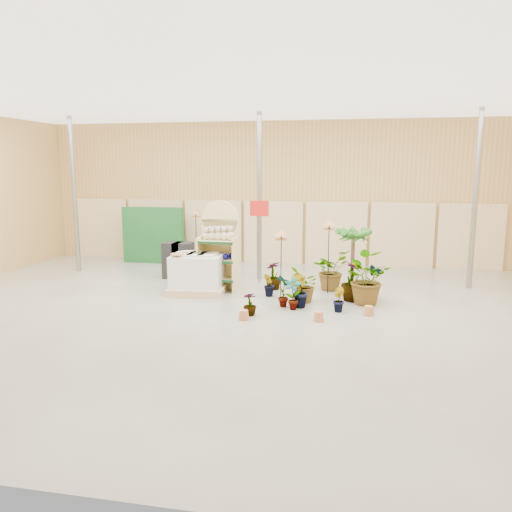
{
  "coord_description": "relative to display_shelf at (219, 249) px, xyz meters",
  "views": [
    {
      "loc": [
        2.52,
        -9.83,
        3.06
      ],
      "look_at": [
        0.3,
        1.5,
        1.0
      ],
      "focal_mm": 35.0,
      "sensor_mm": 36.0,
      "label": 1
    }
  ],
  "objects": [
    {
      "name": "potted_plant_2",
      "position": [
        2.24,
        -0.86,
        -0.62
      ],
      "size": [
        0.76,
        0.84,
        0.82
      ],
      "primitive_type": "imported",
      "rotation": [
        0.0,
        0.0,
        4.89
      ],
      "color": "#26681B",
      "rests_on": "ground"
    },
    {
      "name": "offer_sign",
      "position": [
        0.86,
        0.86,
        0.54
      ],
      "size": [
        0.5,
        0.08,
        2.2
      ],
      "color": "gray",
      "rests_on": "ground"
    },
    {
      "name": "bird_table_right",
      "position": [
        2.71,
        0.1,
        0.67
      ],
      "size": [
        0.34,
        0.34,
        1.82
      ],
      "color": "black",
      "rests_on": "ground"
    },
    {
      "name": "potted_plant_10",
      "position": [
        3.56,
        -0.71,
        -0.44
      ],
      "size": [
        1.39,
        1.39,
        1.17
      ],
      "primitive_type": "imported",
      "rotation": [
        0.0,
        0.0,
        2.35
      ],
      "color": "#26681B",
      "rests_on": "ground"
    },
    {
      "name": "potted_plant_6",
      "position": [
        2.76,
        0.51,
        -0.52
      ],
      "size": [
        1.17,
        1.2,
        1.02
      ],
      "primitive_type": "imported",
      "rotation": [
        0.0,
        0.0,
        0.99
      ],
      "color": "#26681B",
      "rests_on": "ground"
    },
    {
      "name": "gazing_balls_shelf",
      "position": [
        0.0,
        -0.13,
        -0.14
      ],
      "size": [
        0.83,
        0.28,
        0.16
      ],
      "color": "#0A0981",
      "rests_on": "display_shelf"
    },
    {
      "name": "potted_plant_5",
      "position": [
        1.35,
        -0.49,
        -0.74
      ],
      "size": [
        0.32,
        0.37,
        0.57
      ],
      "primitive_type": "imported",
      "rotation": [
        0.0,
        0.0,
        4.96
      ],
      "color": "#26681B",
      "rests_on": "ground"
    },
    {
      "name": "gazing_balls_floor",
      "position": [
        -0.06,
        -0.55,
        -0.95
      ],
      "size": [
        0.63,
        0.39,
        0.15
      ],
      "color": "#0A0981",
      "rests_on": "ground"
    },
    {
      "name": "palm",
      "position": [
        3.29,
        0.9,
        0.35
      ],
      "size": [
        0.7,
        0.7,
        1.63
      ],
      "color": "brown",
      "rests_on": "ground"
    },
    {
      "name": "charcoal_planters",
      "position": [
        -1.48,
        1.06,
        -0.53
      ],
      "size": [
        0.8,
        0.5,
        1.0
      ],
      "color": "black",
      "rests_on": "ground"
    },
    {
      "name": "potted_plant_9",
      "position": [
        3.02,
        -1.45,
        -0.76
      ],
      "size": [
        0.32,
        0.35,
        0.53
      ],
      "primitive_type": "imported",
      "rotation": [
        0.0,
        0.0,
        1.94
      ],
      "color": "#26681B",
      "rests_on": "ground"
    },
    {
      "name": "potted_plant_8",
      "position": [
        2.04,
        -1.49,
        -0.67
      ],
      "size": [
        0.39,
        0.28,
        0.71
      ],
      "primitive_type": "imported",
      "rotation": [
        0.0,
        0.0,
        6.22
      ],
      "color": "#26681B",
      "rests_on": "ground"
    },
    {
      "name": "potted_plant_11",
      "position": [
        1.34,
        0.24,
        -0.67
      ],
      "size": [
        0.57,
        0.57,
        0.72
      ],
      "primitive_type": "imported",
      "rotation": [
        0.0,
        0.0,
        4.04
      ],
      "color": "#26681B",
      "rests_on": "ground"
    },
    {
      "name": "potted_plant_0",
      "position": [
        1.82,
        -1.31,
        -0.66
      ],
      "size": [
        0.47,
        0.45,
        0.74
      ],
      "primitive_type": "imported",
      "rotation": [
        0.0,
        0.0,
        2.45
      ],
      "color": "#26681B",
      "rests_on": "ground"
    },
    {
      "name": "potted_plant_4",
      "position": [
        3.79,
        -0.12,
        -0.61
      ],
      "size": [
        0.51,
        0.42,
        0.82
      ],
      "primitive_type": "imported",
      "rotation": [
        0.0,
        0.0,
        2.8
      ],
      "color": "#26681B",
      "rests_on": "ground"
    },
    {
      "name": "pallet_stack",
      "position": [
        -0.44,
        -0.45,
        -0.54
      ],
      "size": [
        1.42,
        1.22,
        0.99
      ],
      "rotation": [
        0.0,
        0.0,
        0.08
      ],
      "color": "tan",
      "rests_on": "ground"
    },
    {
      "name": "bird_table_front",
      "position": [
        1.65,
        -0.62,
        0.5
      ],
      "size": [
        0.34,
        0.34,
        1.65
      ],
      "color": "black",
      "rests_on": "ground"
    },
    {
      "name": "potted_plant_3",
      "position": [
        3.3,
        -0.49,
        -0.55
      ],
      "size": [
        0.71,
        0.71,
        0.96
      ],
      "primitive_type": "imported",
      "rotation": [
        0.0,
        0.0,
        2.02
      ],
      "color": "#26681B",
      "rests_on": "ground"
    },
    {
      "name": "potted_plant_7",
      "position": [
        1.22,
        -2.09,
        -0.78
      ],
      "size": [
        0.36,
        0.36,
        0.49
      ],
      "primitive_type": "imported",
      "rotation": [
        0.0,
        0.0,
        3.54
      ],
      "color": "#26681B",
      "rests_on": "ground"
    },
    {
      "name": "room",
      "position": [
        0.76,
        -1.21,
        1.19
      ],
      "size": [
        15.2,
        12.1,
        4.7
      ],
      "color": "gray",
      "rests_on": "ground"
    },
    {
      "name": "bird_table_back",
      "position": [
        -1.33,
        2.25,
        0.68
      ],
      "size": [
        0.34,
        0.34,
        1.84
      ],
      "color": "black",
      "rests_on": "ground"
    },
    {
      "name": "trellis_stock",
      "position": [
        -3.04,
        3.08,
        -0.13
      ],
      "size": [
        2.0,
        0.3,
        1.8
      ],
      "primitive_type": "cube",
      "color": "#195724",
      "rests_on": "ground"
    },
    {
      "name": "potted_plant_1",
      "position": [
        2.15,
        -1.27,
        -0.66
      ],
      "size": [
        0.51,
        0.47,
        0.74
      ],
      "primitive_type": "imported",
      "rotation": [
        0.0,
        0.0,
        2.68
      ],
      "color": "#26681B",
      "rests_on": "ground"
    },
    {
      "name": "display_shelf",
      "position": [
        0.0,
        0.0,
        0.0
      ],
      "size": [
        0.96,
        0.62,
        2.25
      ],
      "rotation": [
        0.0,
        0.0,
        -0.04
      ],
      "color": "#E0CA7F",
      "rests_on": "ground"
    },
    {
      "name": "teddy_bears",
      "position": [
        0.03,
        -0.11,
        0.4
      ],
      "size": [
        0.84,
        0.23,
        0.37
      ],
      "color": "#C3A98C",
      "rests_on": "display_shelf"
    }
  ]
}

